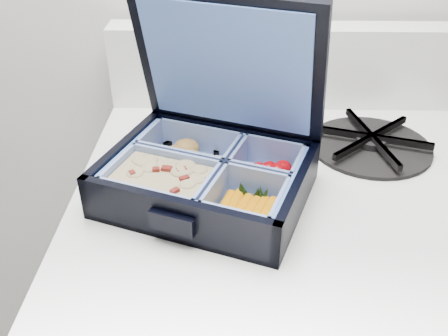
# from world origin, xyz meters

# --- Properties ---
(bento_box) EXTENTS (0.28, 0.25, 0.06)m
(bento_box) POSITION_xyz_m (-0.16, 1.68, 0.85)
(bento_box) COLOR black
(bento_box) RESTS_ON stove
(burner_grate) EXTENTS (0.21, 0.21, 0.02)m
(burner_grate) POSITION_xyz_m (0.06, 1.81, 0.83)
(burner_grate) COLOR black
(burner_grate) RESTS_ON stove
(burner_grate_rear) EXTENTS (0.19, 0.19, 0.02)m
(burner_grate_rear) POSITION_xyz_m (-0.17, 1.83, 0.83)
(burner_grate_rear) COLOR black
(burner_grate_rear) RESTS_ON stove
(fork) EXTENTS (0.12, 0.14, 0.01)m
(fork) POSITION_xyz_m (-0.15, 1.80, 0.83)
(fork) COLOR silver
(fork) RESTS_ON stove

